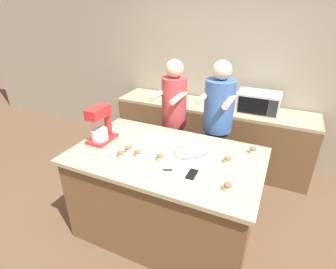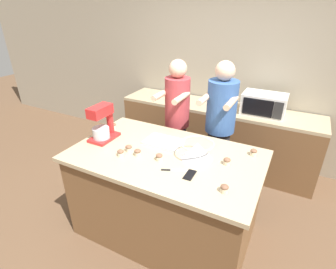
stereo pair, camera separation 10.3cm
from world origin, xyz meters
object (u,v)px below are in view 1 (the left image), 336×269
Objects in this scene: person_left at (174,124)px; cupcake_7 at (227,160)px; baking_tray at (163,141)px; microwave_oven at (258,102)px; cupcake_0 at (253,150)px; cupcake_3 at (128,149)px; cupcake_6 at (160,157)px; cupcake_1 at (138,153)px; stand_mixer at (101,126)px; mixing_bowl at (198,149)px; cupcake_2 at (121,154)px; cell_phone at (192,174)px; cupcake_4 at (111,127)px; cupcake_5 at (228,187)px; knife at (174,170)px; person_right at (216,131)px.

cupcake_7 is at bearing -40.17° from person_left.
microwave_oven reaches higher than baking_tray.
cupcake_0 is 1.16m from cupcake_3.
cupcake_6 is 0.59m from cupcake_7.
baking_tray is at bearing 73.33° from cupcake_1.
stand_mixer is at bearing -119.20° from person_left.
cupcake_0 reaches higher than baking_tray.
cupcake_7 is (0.27, 0.03, -0.05)m from mixing_bowl.
cell_phone is at bearing 0.83° from cupcake_2.
cupcake_0 is at bearing 56.61° from cupcake_7.
cupcake_4 is (-0.66, 0.04, 0.01)m from baking_tray.
cupcake_4 is at bearing 176.18° from baking_tray.
cupcake_4 is (-0.57, 0.37, 0.00)m from cupcake_1.
mixing_bowl reaches higher than cupcake_1.
baking_tray is at bearing 148.69° from cupcake_5.
cupcake_0 is 0.32m from cupcake_7.
cupcake_5 is (0.47, -0.07, 0.03)m from knife.
cupcake_1 is at bearing -163.19° from cupcake_7.
microwave_oven is at bearing 76.26° from knife.
cupcake_4 is at bearing 106.79° from stand_mixer.
stand_mixer reaches higher than knife.
cupcake_4 reaches higher than cell_phone.
person_right is 26.48× the size of cupcake_1.
person_left is 25.95× the size of cupcake_0.
cupcake_4 is at bearing 160.37° from cupcake_5.
microwave_oven reaches higher than cupcake_5.
mixing_bowl is at bearing -89.12° from person_right.
cupcake_4 is at bearing 155.51° from knife.
cupcake_6 is (-0.73, -0.47, 0.00)m from cupcake_0.
stand_mixer is 0.99× the size of baking_tray.
stand_mixer is 2.06m from microwave_oven.
person_left is 1.40m from cupcake_5.
baking_tray is 0.36m from cupcake_3.
person_right is 26.48× the size of cupcake_7.
baking_tray is 0.69× the size of microwave_oven.
stand_mixer is at bearing 172.46° from cupcake_6.
cupcake_7 is (0.89, 0.21, 0.00)m from cupcake_3.
person_right is 8.11× the size of knife.
cupcake_6 is at bearing -7.54° from stand_mixer.
person_left reaches higher than microwave_oven.
cell_phone reaches higher than knife.
cupcake_0 is 1.00× the size of cupcake_1.
cupcake_2 and cupcake_7 have the same top height.
knife is at bearing -110.89° from mixing_bowl.
cupcake_7 is at bearing 5.39° from mixing_bowl.
knife is 3.27× the size of cupcake_4.
person_right is at bearing -113.42° from microwave_oven.
cupcake_3 is at bearing 170.14° from cupcake_5.
cupcake_5 is at bearing -19.63° from cupcake_4.
microwave_oven is 3.68× the size of cell_phone.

